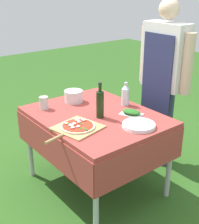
% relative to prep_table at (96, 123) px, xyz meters
% --- Properties ---
extents(ground_plane, '(12.00, 12.00, 0.00)m').
position_rel_prep_table_xyz_m(ground_plane, '(0.00, 0.00, -0.65)').
color(ground_plane, '#2D5B1E').
extents(prep_table, '(1.19, 0.95, 0.74)m').
position_rel_prep_table_xyz_m(prep_table, '(0.00, 0.00, 0.00)').
color(prep_table, '#A83D38').
rests_on(prep_table, ground).
extents(person_cook, '(0.63, 0.21, 1.68)m').
position_rel_prep_table_xyz_m(person_cook, '(0.06, 0.79, 0.34)').
color(person_cook, '#333D56').
rests_on(person_cook, ground).
extents(pizza_on_peel, '(0.39, 0.53, 0.05)m').
position_rel_prep_table_xyz_m(pizza_on_peel, '(0.14, -0.29, 0.10)').
color(pizza_on_peel, tan).
rests_on(pizza_on_peel, prep_table).
extents(oil_bottle, '(0.07, 0.07, 0.31)m').
position_rel_prep_table_xyz_m(oil_bottle, '(0.07, -0.01, 0.21)').
color(oil_bottle, black).
rests_on(oil_bottle, prep_table).
extents(water_bottle, '(0.07, 0.07, 0.22)m').
position_rel_prep_table_xyz_m(water_bottle, '(-0.01, 0.35, 0.19)').
color(water_bottle, silver).
rests_on(water_bottle, prep_table).
extents(herb_container, '(0.23, 0.18, 0.05)m').
position_rel_prep_table_xyz_m(herb_container, '(0.20, 0.24, 0.10)').
color(herb_container, silver).
rests_on(herb_container, prep_table).
extents(mixing_tub, '(0.18, 0.18, 0.11)m').
position_rel_prep_table_xyz_m(mixing_tub, '(-0.38, 0.02, 0.14)').
color(mixing_tub, silver).
rests_on(mixing_tub, prep_table).
extents(plate_stack, '(0.27, 0.27, 0.03)m').
position_rel_prep_table_xyz_m(plate_stack, '(0.42, 0.11, 0.10)').
color(plate_stack, white).
rests_on(plate_stack, prep_table).
extents(sauce_jar, '(0.08, 0.08, 0.12)m').
position_rel_prep_table_xyz_m(sauce_jar, '(-0.39, -0.29, 0.13)').
color(sauce_jar, silver).
rests_on(sauce_jar, prep_table).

